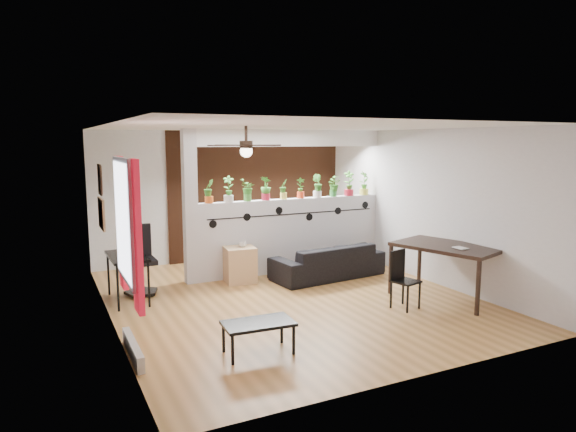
{
  "coord_description": "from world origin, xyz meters",
  "views": [
    {
      "loc": [
        -3.38,
        -6.87,
        2.39
      ],
      "look_at": [
        0.27,
        0.6,
        1.18
      ],
      "focal_mm": 32.0,
      "sensor_mm": 36.0,
      "label": 1
    }
  ],
  "objects_px": {
    "potted_plant_5": "(301,187)",
    "cube_shelf": "(240,265)",
    "potted_plant_7": "(333,186)",
    "potted_plant_9": "(364,182)",
    "dining_table": "(447,251)",
    "potted_plant_0": "(209,190)",
    "sofa": "(328,262)",
    "cup": "(243,244)",
    "folding_chair": "(401,274)",
    "potted_plant_4": "(284,188)",
    "office_chair": "(140,265)",
    "potted_plant_2": "(247,189)",
    "coffee_table": "(258,325)",
    "ceiling_fan": "(246,147)",
    "computer_desk": "(127,259)",
    "potted_plant_1": "(228,188)",
    "potted_plant_3": "(266,188)",
    "potted_plant_8": "(349,182)",
    "potted_plant_6": "(317,185)"
  },
  "relations": [
    {
      "from": "computer_desk",
      "to": "dining_table",
      "type": "xyz_separation_m",
      "value": [
        4.41,
        -2.0,
        0.1
      ]
    },
    {
      "from": "cube_shelf",
      "to": "potted_plant_0",
      "type": "bearing_deg",
      "value": 146.94
    },
    {
      "from": "cube_shelf",
      "to": "office_chair",
      "type": "relative_size",
      "value": 0.57
    },
    {
      "from": "folding_chair",
      "to": "potted_plant_4",
      "type": "bearing_deg",
      "value": 103.52
    },
    {
      "from": "potted_plant_5",
      "to": "cube_shelf",
      "type": "distance_m",
      "value": 1.86
    },
    {
      "from": "potted_plant_4",
      "to": "office_chair",
      "type": "bearing_deg",
      "value": -174.05
    },
    {
      "from": "sofa",
      "to": "folding_chair",
      "type": "relative_size",
      "value": 2.29
    },
    {
      "from": "potted_plant_6",
      "to": "cup",
      "type": "xyz_separation_m",
      "value": [
        -1.64,
        -0.34,
        -0.92
      ]
    },
    {
      "from": "sofa",
      "to": "potted_plant_3",
      "type": "bearing_deg",
      "value": -44.85
    },
    {
      "from": "potted_plant_6",
      "to": "dining_table",
      "type": "relative_size",
      "value": 0.25
    },
    {
      "from": "potted_plant_4",
      "to": "computer_desk",
      "type": "height_order",
      "value": "potted_plant_4"
    },
    {
      "from": "cup",
      "to": "computer_desk",
      "type": "height_order",
      "value": "cup"
    },
    {
      "from": "potted_plant_0",
      "to": "potted_plant_7",
      "type": "bearing_deg",
      "value": -0.0
    },
    {
      "from": "potted_plant_9",
      "to": "computer_desk",
      "type": "xyz_separation_m",
      "value": [
        -4.63,
        -0.56,
        -0.96
      ]
    },
    {
      "from": "potted_plant_3",
      "to": "folding_chair",
      "type": "xyz_separation_m",
      "value": [
        0.98,
        -2.62,
        -1.08
      ]
    },
    {
      "from": "potted_plant_9",
      "to": "folding_chair",
      "type": "height_order",
      "value": "potted_plant_9"
    },
    {
      "from": "potted_plant_9",
      "to": "potted_plant_8",
      "type": "bearing_deg",
      "value": 180.0
    },
    {
      "from": "ceiling_fan",
      "to": "folding_chair",
      "type": "height_order",
      "value": "ceiling_fan"
    },
    {
      "from": "potted_plant_9",
      "to": "sofa",
      "type": "relative_size",
      "value": 0.25
    },
    {
      "from": "cup",
      "to": "computer_desk",
      "type": "relative_size",
      "value": 0.13
    },
    {
      "from": "potted_plant_0",
      "to": "computer_desk",
      "type": "distance_m",
      "value": 1.83
    },
    {
      "from": "potted_plant_3",
      "to": "dining_table",
      "type": "distance_m",
      "value": 3.28
    },
    {
      "from": "sofa",
      "to": "computer_desk",
      "type": "relative_size",
      "value": 1.95
    },
    {
      "from": "potted_plant_5",
      "to": "coffee_table",
      "type": "bearing_deg",
      "value": -124.47
    },
    {
      "from": "ceiling_fan",
      "to": "computer_desk",
      "type": "bearing_deg",
      "value": 139.44
    },
    {
      "from": "dining_table",
      "to": "potted_plant_0",
      "type": "bearing_deg",
      "value": 139.01
    },
    {
      "from": "potted_plant_9",
      "to": "ceiling_fan",
      "type": "bearing_deg",
      "value": -150.49
    },
    {
      "from": "ceiling_fan",
      "to": "potted_plant_9",
      "type": "xyz_separation_m",
      "value": [
        3.18,
        1.8,
        -0.72
      ]
    },
    {
      "from": "potted_plant_2",
      "to": "computer_desk",
      "type": "height_order",
      "value": "potted_plant_2"
    },
    {
      "from": "dining_table",
      "to": "ceiling_fan",
      "type": "bearing_deg",
      "value": 165.68
    },
    {
      "from": "potted_plant_9",
      "to": "dining_table",
      "type": "distance_m",
      "value": 2.7
    },
    {
      "from": "potted_plant_1",
      "to": "potted_plant_2",
      "type": "height_order",
      "value": "potted_plant_1"
    },
    {
      "from": "sofa",
      "to": "cup",
      "type": "height_order",
      "value": "cup"
    },
    {
      "from": "potted_plant_7",
      "to": "coffee_table",
      "type": "height_order",
      "value": "potted_plant_7"
    },
    {
      "from": "potted_plant_1",
      "to": "potted_plant_5",
      "type": "bearing_deg",
      "value": 0.0
    },
    {
      "from": "potted_plant_0",
      "to": "dining_table",
      "type": "height_order",
      "value": "potted_plant_0"
    },
    {
      "from": "potted_plant_2",
      "to": "potted_plant_4",
      "type": "distance_m",
      "value": 0.7
    },
    {
      "from": "potted_plant_2",
      "to": "potted_plant_7",
      "type": "xyz_separation_m",
      "value": [
        1.76,
        -0.0,
        -0.0
      ]
    },
    {
      "from": "potted_plant_9",
      "to": "dining_table",
      "type": "height_order",
      "value": "potted_plant_9"
    },
    {
      "from": "potted_plant_7",
      "to": "potted_plant_9",
      "type": "xyz_separation_m",
      "value": [
        0.7,
        0.0,
        0.04
      ]
    },
    {
      "from": "potted_plant_0",
      "to": "folding_chair",
      "type": "height_order",
      "value": "potted_plant_0"
    },
    {
      "from": "computer_desk",
      "to": "cube_shelf",
      "type": "bearing_deg",
      "value": 6.62
    },
    {
      "from": "cup",
      "to": "potted_plant_4",
      "type": "bearing_deg",
      "value": 19.94
    },
    {
      "from": "potted_plant_5",
      "to": "potted_plant_0",
      "type": "bearing_deg",
      "value": -180.0
    },
    {
      "from": "cup",
      "to": "dining_table",
      "type": "distance_m",
      "value": 3.32
    },
    {
      "from": "ceiling_fan",
      "to": "office_chair",
      "type": "bearing_deg",
      "value": 128.6
    },
    {
      "from": "potted_plant_2",
      "to": "cube_shelf",
      "type": "distance_m",
      "value": 1.33
    },
    {
      "from": "potted_plant_3",
      "to": "potted_plant_8",
      "type": "height_order",
      "value": "potted_plant_8"
    },
    {
      "from": "potted_plant_9",
      "to": "potted_plant_7",
      "type": "bearing_deg",
      "value": -180.0
    },
    {
      "from": "potted_plant_0",
      "to": "potted_plant_4",
      "type": "height_order",
      "value": "potted_plant_0"
    }
  ]
}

